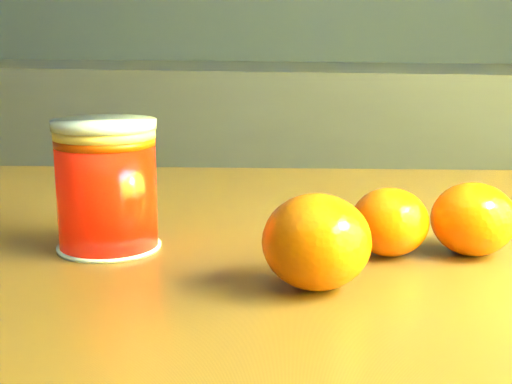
# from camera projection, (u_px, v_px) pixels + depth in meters

# --- Properties ---
(kitchen_counter) EXTENTS (3.15, 0.60, 0.90)m
(kitchen_counter) POSITION_uv_depth(u_px,v_px,m) (102.00, 221.00, 2.07)
(kitchen_counter) COLOR #454449
(kitchen_counter) RESTS_ON ground
(table) EXTENTS (1.21, 0.96, 0.81)m
(table) POSITION_uv_depth(u_px,v_px,m) (313.00, 381.00, 0.57)
(table) COLOR brown
(table) RESTS_ON ground
(juice_glass) EXTENTS (0.08, 0.08, 0.10)m
(juice_glass) POSITION_uv_depth(u_px,v_px,m) (107.00, 186.00, 0.57)
(juice_glass) COLOR #FF1805
(juice_glass) RESTS_ON table
(orange_front) EXTENTS (0.07, 0.07, 0.05)m
(orange_front) POSITION_uv_depth(u_px,v_px,m) (390.00, 222.00, 0.55)
(orange_front) COLOR #DF6004
(orange_front) RESTS_ON table
(orange_back) EXTENTS (0.07, 0.07, 0.06)m
(orange_back) POSITION_uv_depth(u_px,v_px,m) (473.00, 219.00, 0.55)
(orange_back) COLOR #DF6004
(orange_back) RESTS_ON table
(orange_extra) EXTENTS (0.09, 0.09, 0.07)m
(orange_extra) POSITION_uv_depth(u_px,v_px,m) (317.00, 242.00, 0.48)
(orange_extra) COLOR #DF6004
(orange_extra) RESTS_ON table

